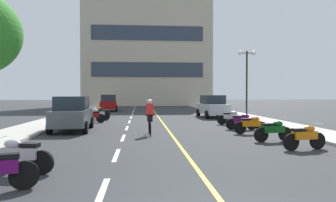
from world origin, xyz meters
name	(u,v)px	position (x,y,z in m)	size (l,w,h in m)	color
ground_plane	(156,118)	(0.00, 21.00, 0.00)	(140.00, 140.00, 0.00)	#2D3033
curb_left	(71,115)	(-7.20, 24.00, 0.06)	(2.40, 72.00, 0.12)	#B7B2A8
curb_right	(235,115)	(7.20, 24.00, 0.06)	(2.40, 72.00, 0.12)	#B7B2A8
lane_dash_0	(102,193)	(-2.00, 2.00, 0.00)	(0.14, 2.20, 0.01)	silver
lane_dash_1	(116,155)	(-2.00, 6.00, 0.00)	(0.14, 2.20, 0.01)	silver
lane_dash_2	(123,138)	(-2.00, 10.00, 0.00)	(0.14, 2.20, 0.01)	silver
lane_dash_3	(127,128)	(-2.00, 14.00, 0.00)	(0.14, 2.20, 0.01)	silver
lane_dash_4	(129,122)	(-2.00, 18.00, 0.00)	(0.14, 2.20, 0.01)	silver
lane_dash_5	(131,117)	(-2.00, 22.00, 0.00)	(0.14, 2.20, 0.01)	silver
lane_dash_6	(132,114)	(-2.00, 26.00, 0.00)	(0.14, 2.20, 0.01)	silver
lane_dash_7	(133,112)	(-2.00, 30.00, 0.00)	(0.14, 2.20, 0.01)	silver
lane_dash_8	(134,110)	(-2.00, 34.00, 0.00)	(0.14, 2.20, 0.01)	silver
lane_dash_9	(135,108)	(-2.00, 38.00, 0.00)	(0.14, 2.20, 0.01)	silver
lane_dash_10	(135,107)	(-2.00, 42.00, 0.00)	(0.14, 2.20, 0.01)	silver
lane_dash_11	(136,106)	(-2.00, 46.00, 0.00)	(0.14, 2.20, 0.01)	silver
centre_line_yellow	(157,116)	(0.25, 24.00, 0.00)	(0.12, 66.00, 0.01)	gold
office_building	(147,48)	(-0.13, 48.00, 9.24)	(20.14, 6.13, 18.49)	#BCAD93
street_lamp_mid	(247,69)	(7.26, 20.92, 3.95)	(1.46, 0.36, 5.26)	black
parked_car_near	(72,113)	(-4.82, 12.96, 0.92)	(2.08, 4.28, 1.82)	black
parked_car_mid	(213,106)	(4.64, 21.59, 0.92)	(2.15, 4.31, 1.82)	black
parked_car_far	(109,103)	(-4.72, 31.48, 0.92)	(2.14, 4.30, 1.82)	black
motorcycle_1	(20,155)	(-4.18, 3.71, 0.47)	(1.69, 0.63, 0.92)	black
motorcycle_2	(305,137)	(4.50, 6.36, 0.47)	(1.69, 0.64, 0.92)	black
motorcycle_3	(274,130)	(4.20, 8.30, 0.47)	(1.70, 0.60, 0.92)	black
motorcycle_4	(251,124)	(4.13, 10.81, 0.47)	(1.70, 0.60, 0.92)	black
motorcycle_5	(242,121)	(4.23, 12.62, 0.47)	(1.70, 0.60, 0.92)	black
motorcycle_6	(231,117)	(4.42, 15.41, 0.47)	(1.69, 0.61, 0.92)	black
motorcycle_7	(92,116)	(-4.44, 17.38, 0.47)	(1.68, 0.67, 0.92)	black
motorcycle_8	(98,114)	(-4.30, 19.33, 0.47)	(1.68, 0.65, 0.92)	black
motorcycle_9	(96,113)	(-4.63, 20.86, 0.47)	(1.70, 0.60, 0.92)	black
motorcycle_10	(100,111)	(-4.55, 22.72, 0.47)	(1.64, 0.78, 0.92)	black
cyclist_rider	(150,116)	(-0.79, 10.92, 0.89)	(0.42, 1.77, 1.71)	black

